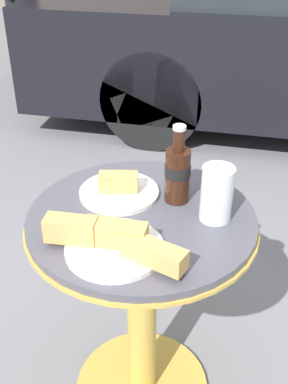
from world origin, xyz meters
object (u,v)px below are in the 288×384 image
at_px(lunch_plate_near, 119,189).
at_px(lunch_plate_far, 114,242).
at_px(cola_bottle_left, 178,172).
at_px(bistro_table, 142,281).
at_px(drinking_glass, 217,196).

height_order(lunch_plate_near, lunch_plate_far, lunch_plate_far).
height_order(cola_bottle_left, lunch_plate_far, cola_bottle_left).
height_order(bistro_table, lunch_plate_near, lunch_plate_near).
bearing_deg(lunch_plate_far, drinking_glass, 41.87).
height_order(drinking_glass, lunch_plate_near, drinking_glass).
distance_m(cola_bottle_left, drinking_glass, 0.12).
height_order(bistro_table, drinking_glass, drinking_glass).
distance_m(cola_bottle_left, lunch_plate_near, 0.17).
distance_m(bistro_table, cola_bottle_left, 0.33).
bearing_deg(lunch_plate_near, bistro_table, -45.12).
distance_m(drinking_glass, lunch_plate_far, 0.28).
relative_size(cola_bottle_left, lunch_plate_near, 0.99).
xyz_separation_m(cola_bottle_left, lunch_plate_far, (-0.10, -0.25, -0.06)).
relative_size(bistro_table, cola_bottle_left, 3.21).
bearing_deg(lunch_plate_near, drinking_glass, -11.36).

